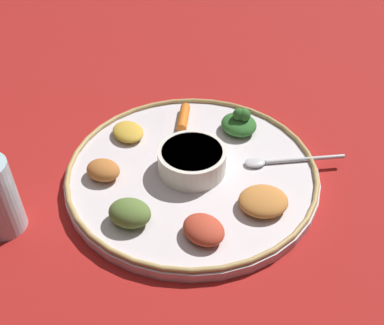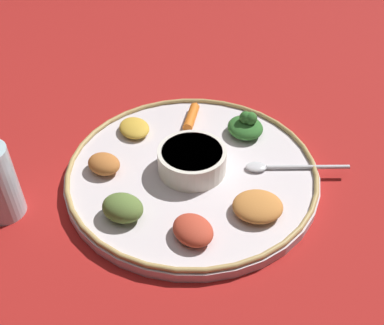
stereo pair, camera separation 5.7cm
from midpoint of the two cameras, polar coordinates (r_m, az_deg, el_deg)
name	(u,v)px [view 1 (the left image)]	position (r m, az deg, el deg)	size (l,w,h in m)	color
ground_plane	(192,177)	(0.74, -2.22, -1.91)	(2.40, 2.40, 0.00)	maroon
platter	(192,173)	(0.74, -2.23, -1.44)	(0.41, 0.41, 0.02)	silver
platter_rim	(192,168)	(0.73, -2.25, -0.79)	(0.40, 0.40, 0.01)	tan
center_bowl	(192,159)	(0.72, -2.29, 0.31)	(0.11, 0.11, 0.04)	silver
spoon	(279,161)	(0.75, 8.73, 0.12)	(0.16, 0.07, 0.01)	silver
greens_pile	(239,123)	(0.80, 3.95, 4.96)	(0.09, 0.09, 0.05)	#2D6628
carrot_near_spoon	(184,115)	(0.83, -3.00, 5.89)	(0.03, 0.09, 0.02)	orange
mound_berbere_red	(204,230)	(0.62, -1.18, -8.55)	(0.06, 0.05, 0.03)	#B73D28
mound_squash	(263,201)	(0.67, 6.54, -4.94)	(0.07, 0.07, 0.02)	#C67A38
mound_lentil_yellow	(128,132)	(0.81, -10.11, 3.77)	(0.06, 0.05, 0.02)	gold
mound_collards	(130,213)	(0.65, -10.38, -6.37)	(0.06, 0.05, 0.03)	#567033
mound_chickpea	(103,170)	(0.73, -13.36, -1.01)	(0.06, 0.04, 0.03)	#B2662D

